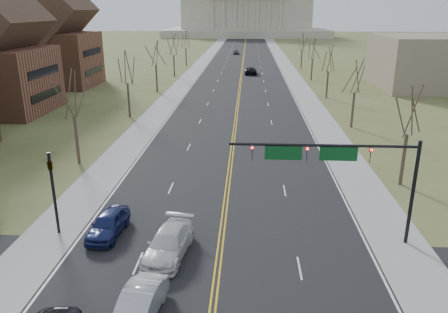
# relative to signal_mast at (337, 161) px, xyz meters

# --- Properties ---
(road) EXTENTS (20.00, 380.00, 0.01)m
(road) POSITION_rel_signal_mast_xyz_m (-7.45, 96.50, -5.76)
(road) COLOR black
(road) RESTS_ON ground
(cross_road) EXTENTS (120.00, 14.00, 0.01)m
(cross_road) POSITION_rel_signal_mast_xyz_m (-7.45, -7.50, -5.76)
(cross_road) COLOR black
(cross_road) RESTS_ON ground
(sidewalk_left) EXTENTS (4.00, 380.00, 0.03)m
(sidewalk_left) POSITION_rel_signal_mast_xyz_m (-19.45, 96.50, -5.75)
(sidewalk_left) COLOR gray
(sidewalk_left) RESTS_ON ground
(sidewalk_right) EXTENTS (4.00, 380.00, 0.03)m
(sidewalk_right) POSITION_rel_signal_mast_xyz_m (4.55, 96.50, -5.75)
(sidewalk_right) COLOR gray
(sidewalk_right) RESTS_ON ground
(center_line) EXTENTS (0.42, 380.00, 0.01)m
(center_line) POSITION_rel_signal_mast_xyz_m (-7.45, 96.50, -5.75)
(center_line) COLOR gold
(center_line) RESTS_ON road
(edge_line_left) EXTENTS (0.15, 380.00, 0.01)m
(edge_line_left) POSITION_rel_signal_mast_xyz_m (-17.25, 96.50, -5.75)
(edge_line_left) COLOR silver
(edge_line_left) RESTS_ON road
(edge_line_right) EXTENTS (0.15, 380.00, 0.01)m
(edge_line_right) POSITION_rel_signal_mast_xyz_m (2.35, 96.50, -5.75)
(edge_line_right) COLOR silver
(edge_line_right) RESTS_ON road
(capitol) EXTENTS (90.00, 60.00, 50.00)m
(capitol) POSITION_rel_signal_mast_xyz_m (-7.45, 236.41, 8.44)
(capitol) COLOR beige
(capitol) RESTS_ON ground
(signal_mast) EXTENTS (12.12, 0.44, 7.20)m
(signal_mast) POSITION_rel_signal_mast_xyz_m (0.00, 0.00, 0.00)
(signal_mast) COLOR black
(signal_mast) RESTS_ON ground
(signal_left) EXTENTS (0.32, 0.36, 6.00)m
(signal_left) POSITION_rel_signal_mast_xyz_m (-18.95, 0.00, -2.05)
(signal_left) COLOR black
(signal_left) RESTS_ON ground
(tree_r_0) EXTENTS (3.74, 3.74, 8.50)m
(tree_r_0) POSITION_rel_signal_mast_xyz_m (8.05, 10.50, 0.79)
(tree_r_0) COLOR #3D3124
(tree_r_0) RESTS_ON ground
(tree_l_0) EXTENTS (3.96, 3.96, 9.00)m
(tree_l_0) POSITION_rel_signal_mast_xyz_m (-22.95, 14.50, 1.18)
(tree_l_0) COLOR #3D3124
(tree_l_0) RESTS_ON ground
(tree_r_1) EXTENTS (3.74, 3.74, 8.50)m
(tree_r_1) POSITION_rel_signal_mast_xyz_m (8.05, 30.50, 0.79)
(tree_r_1) COLOR #3D3124
(tree_r_1) RESTS_ON ground
(tree_l_1) EXTENTS (3.96, 3.96, 9.00)m
(tree_l_1) POSITION_rel_signal_mast_xyz_m (-22.95, 34.50, 1.18)
(tree_l_1) COLOR #3D3124
(tree_l_1) RESTS_ON ground
(tree_r_2) EXTENTS (3.74, 3.74, 8.50)m
(tree_r_2) POSITION_rel_signal_mast_xyz_m (8.05, 50.50, 0.79)
(tree_r_2) COLOR #3D3124
(tree_r_2) RESTS_ON ground
(tree_l_2) EXTENTS (3.96, 3.96, 9.00)m
(tree_l_2) POSITION_rel_signal_mast_xyz_m (-22.95, 54.50, 1.18)
(tree_l_2) COLOR #3D3124
(tree_l_2) RESTS_ON ground
(tree_r_3) EXTENTS (3.74, 3.74, 8.50)m
(tree_r_3) POSITION_rel_signal_mast_xyz_m (8.05, 70.50, 0.79)
(tree_r_3) COLOR #3D3124
(tree_r_3) RESTS_ON ground
(tree_l_3) EXTENTS (3.96, 3.96, 9.00)m
(tree_l_3) POSITION_rel_signal_mast_xyz_m (-22.95, 74.50, 1.18)
(tree_l_3) COLOR #3D3124
(tree_l_3) RESTS_ON ground
(tree_r_4) EXTENTS (3.74, 3.74, 8.50)m
(tree_r_4) POSITION_rel_signal_mast_xyz_m (8.05, 90.50, 0.79)
(tree_r_4) COLOR #3D3124
(tree_r_4) RESTS_ON ground
(tree_l_4) EXTENTS (3.96, 3.96, 9.00)m
(tree_l_4) POSITION_rel_signal_mast_xyz_m (-22.95, 94.50, 1.18)
(tree_l_4) COLOR #3D3124
(tree_l_4) RESTS_ON ground
(bldg_left_far) EXTENTS (17.10, 14.28, 23.25)m
(bldg_left_far) POSITION_rel_signal_mast_xyz_m (-45.44, 60.50, 3.78)
(bldg_left_far) COLOR brown
(bldg_left_far) RESTS_ON ground
(bldg_right_mass) EXTENTS (25.00, 20.00, 10.00)m
(bldg_right_mass) POSITION_rel_signal_mast_xyz_m (32.55, 62.50, -0.76)
(bldg_right_mass) COLOR #806E5B
(bldg_right_mass) RESTS_ON ground
(car_sb_inner_lead) EXTENTS (2.35, 5.10, 1.62)m
(car_sb_inner_lead) POSITION_rel_signal_mast_xyz_m (-11.12, -8.60, -4.94)
(car_sb_inner_lead) COLOR #B1B3BA
(car_sb_inner_lead) RESTS_ON road
(car_sb_inner_second) EXTENTS (3.05, 6.01, 1.67)m
(car_sb_inner_second) POSITION_rel_signal_mast_xyz_m (-10.69, -2.47, -4.91)
(car_sb_inner_second) COLOR silver
(car_sb_inner_second) RESTS_ON road
(car_sb_outer_second) EXTENTS (2.25, 4.95, 1.65)m
(car_sb_outer_second) POSITION_rel_signal_mast_xyz_m (-15.34, -0.02, -4.93)
(car_sb_outer_second) COLOR navy
(car_sb_outer_second) RESTS_ON road
(car_far_nb) EXTENTS (2.78, 5.99, 1.66)m
(car_far_nb) POSITION_rel_signal_mast_xyz_m (-5.20, 79.32, -4.92)
(car_far_nb) COLOR black
(car_far_nb) RESTS_ON road
(car_far_sb) EXTENTS (2.20, 4.81, 1.60)m
(car_far_sb) POSITION_rel_signal_mast_xyz_m (-10.21, 127.27, -4.95)
(car_far_sb) COLOR #474A4E
(car_far_sb) RESTS_ON road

